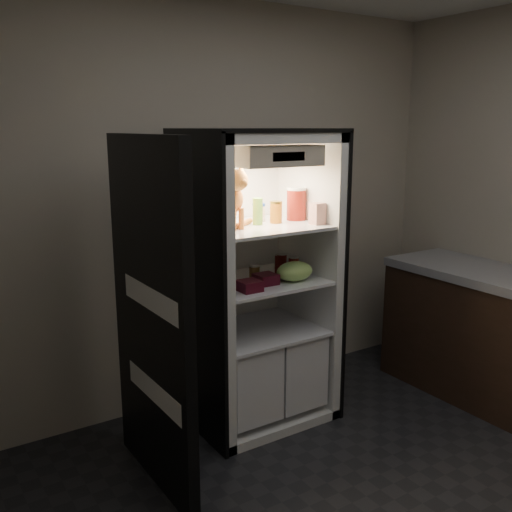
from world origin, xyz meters
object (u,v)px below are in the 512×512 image
(pepper_jar, at_px, (296,204))
(soda_can_a, at_px, (280,264))
(parmesan_shaker, at_px, (258,211))
(tabby_cat, at_px, (226,204))
(soda_can_b, at_px, (281,263))
(soda_can_c, at_px, (294,267))
(condiment_jar, at_px, (254,272))
(salsa_jar, at_px, (276,212))
(mayo_tub, at_px, (259,212))
(berry_box_right, at_px, (266,279))
(grape_bag, at_px, (295,271))
(refrigerator, at_px, (254,300))
(berry_box_left, at_px, (249,286))
(cream_carton, at_px, (318,214))

(pepper_jar, distance_m, soda_can_a, 0.41)
(parmesan_shaker, bearing_deg, tabby_cat, 175.13)
(soda_can_b, distance_m, soda_can_c, 0.11)
(soda_can_a, height_order, soda_can_c, soda_can_c)
(soda_can_c, distance_m, condiment_jar, 0.26)
(salsa_jar, bearing_deg, tabby_cat, 175.42)
(mayo_tub, height_order, soda_can_a, mayo_tub)
(parmesan_shaker, bearing_deg, condiment_jar, 139.04)
(condiment_jar, distance_m, berry_box_right, 0.14)
(tabby_cat, bearing_deg, soda_can_a, -3.83)
(soda_can_b, relative_size, grape_bag, 0.52)
(parmesan_shaker, distance_m, soda_can_a, 0.43)
(refrigerator, xyz_separation_m, condiment_jar, (-0.02, -0.04, 0.20))
(condiment_jar, relative_size, berry_box_left, 0.74)
(salsa_jar, bearing_deg, cream_carton, -43.36)
(grape_bag, bearing_deg, mayo_tub, 110.91)
(mayo_tub, relative_size, condiment_jar, 1.24)
(cream_carton, bearing_deg, condiment_jar, 149.06)
(refrigerator, xyz_separation_m, soda_can_c, (0.23, -0.11, 0.21))
(pepper_jar, bearing_deg, soda_can_a, 154.46)
(soda_can_b, relative_size, condiment_jar, 1.38)
(refrigerator, relative_size, berry_box_left, 14.99)
(salsa_jar, distance_m, soda_can_b, 0.37)
(cream_carton, distance_m, berry_box_right, 0.52)
(refrigerator, height_order, pepper_jar, refrigerator)
(mayo_tub, xyz_separation_m, salsa_jar, (0.06, -0.11, 0.01))
(cream_carton, distance_m, condiment_jar, 0.54)
(grape_bag, height_order, berry_box_right, grape_bag)
(cream_carton, bearing_deg, tabby_cat, 158.95)
(condiment_jar, height_order, berry_box_right, condiment_jar)
(refrigerator, distance_m, condiment_jar, 0.20)
(pepper_jar, relative_size, soda_can_b, 1.64)
(parmesan_shaker, xyz_separation_m, mayo_tub, (0.08, 0.10, -0.02))
(tabby_cat, distance_m, soda_can_b, 0.61)
(berry_box_left, bearing_deg, parmesan_shaker, 46.57)
(berry_box_left, bearing_deg, mayo_tub, 48.85)
(tabby_cat, distance_m, grape_bag, 0.61)
(mayo_tub, height_order, soda_can_c, mayo_tub)
(condiment_jar, distance_m, berry_box_left, 0.27)
(soda_can_b, bearing_deg, cream_carton, -66.79)
(salsa_jar, bearing_deg, berry_box_left, -149.50)
(tabby_cat, bearing_deg, condiment_jar, -11.19)
(pepper_jar, height_order, cream_carton, pepper_jar)
(mayo_tub, xyz_separation_m, pepper_jar, (0.23, -0.09, 0.05))
(tabby_cat, height_order, soda_can_a, tabby_cat)
(berry_box_left, bearing_deg, soda_can_b, 31.14)
(mayo_tub, bearing_deg, salsa_jar, -64.00)
(salsa_jar, bearing_deg, soda_can_a, 40.86)
(pepper_jar, relative_size, grape_bag, 0.86)
(soda_can_b, bearing_deg, refrigerator, 179.72)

